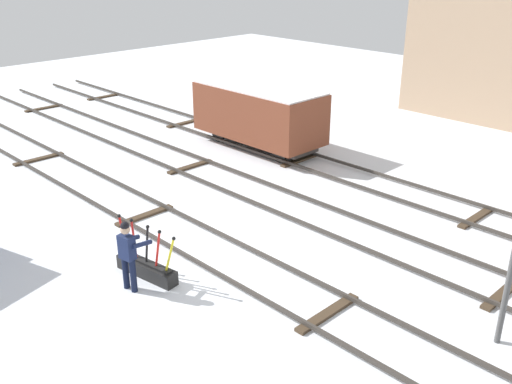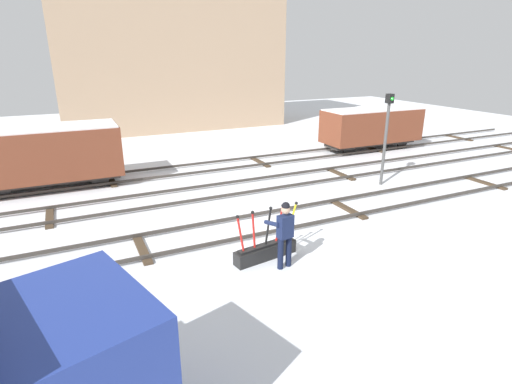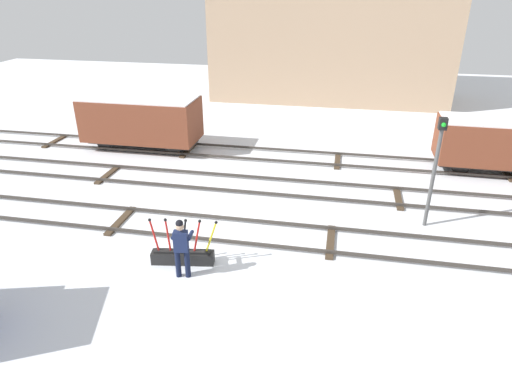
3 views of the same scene
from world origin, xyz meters
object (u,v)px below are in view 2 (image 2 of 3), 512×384
at_px(freight_car_near_switch, 48,154).
at_px(freight_car_back_track, 372,126).
at_px(signal_post, 386,130).
at_px(rail_worker, 284,231).
at_px(switch_lever_frame, 266,250).

distance_m(freight_car_near_switch, freight_car_back_track, 16.16).
relative_size(signal_post, freight_car_near_switch, 0.69).
relative_size(rail_worker, freight_car_back_track, 0.31).
height_order(signal_post, freight_car_near_switch, signal_post).
bearing_deg(freight_car_near_switch, rail_worker, -60.57).
distance_m(signal_post, freight_car_near_switch, 13.41).
distance_m(switch_lever_frame, rail_worker, 0.98).
bearing_deg(switch_lever_frame, signal_post, 18.22).
height_order(switch_lever_frame, signal_post, signal_post).
relative_size(signal_post, freight_car_back_track, 0.65).
bearing_deg(rail_worker, freight_car_back_track, 32.66).
distance_m(switch_lever_frame, freight_car_back_track, 14.22).
xyz_separation_m(switch_lever_frame, rail_worker, (0.22, -0.59, 0.74)).
height_order(rail_worker, freight_car_near_switch, freight_car_near_switch).
bearing_deg(freight_car_back_track, switch_lever_frame, -140.48).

